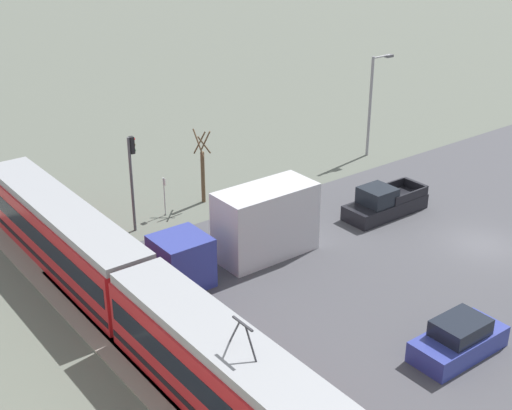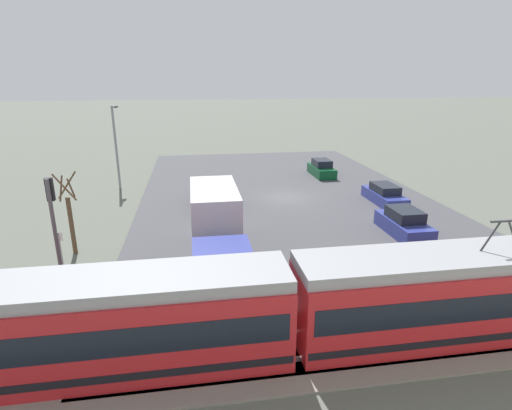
{
  "view_description": "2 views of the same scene",
  "coord_description": "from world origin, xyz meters",
  "px_view_note": "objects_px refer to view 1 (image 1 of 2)",
  "views": [
    {
      "loc": [
        -19.67,
        30.36,
        17.77
      ],
      "look_at": [
        6.19,
        10.6,
        3.08
      ],
      "focal_mm": 50.0,
      "sensor_mm": 36.0,
      "label": 1
    },
    {
      "loc": [
        7.23,
        30.36,
        9.29
      ],
      "look_at": [
        4.09,
        10.65,
        2.94
      ],
      "focal_mm": 28.0,
      "sensor_mm": 36.0,
      "label": 2
    }
  ],
  "objects_px": {
    "no_parking_sign": "(164,193)",
    "street_tree": "(203,170)",
    "light_rail_tram": "(136,298)",
    "pickup_truck": "(384,203)",
    "sedan_car_1": "(459,340)",
    "traffic_light_pole": "(132,171)",
    "street_lamp_near_crossing": "(373,98)",
    "box_truck": "(246,231)"
  },
  "relations": [
    {
      "from": "box_truck",
      "to": "traffic_light_pole",
      "type": "xyz_separation_m",
      "value": [
        6.76,
        2.7,
        1.75
      ]
    },
    {
      "from": "sedan_car_1",
      "to": "no_parking_sign",
      "type": "height_order",
      "value": "no_parking_sign"
    },
    {
      "from": "light_rail_tram",
      "to": "street_tree",
      "type": "distance_m",
      "value": 13.99
    },
    {
      "from": "street_tree",
      "to": "street_lamp_near_crossing",
      "type": "distance_m",
      "value": 14.27
    },
    {
      "from": "light_rail_tram",
      "to": "street_lamp_near_crossing",
      "type": "bearing_deg",
      "value": -68.15
    },
    {
      "from": "pickup_truck",
      "to": "traffic_light_pole",
      "type": "distance_m",
      "value": 14.61
    },
    {
      "from": "street_tree",
      "to": "light_rail_tram",
      "type": "bearing_deg",
      "value": 134.81
    },
    {
      "from": "pickup_truck",
      "to": "sedan_car_1",
      "type": "distance_m",
      "value": 13.61
    },
    {
      "from": "pickup_truck",
      "to": "sedan_car_1",
      "type": "bearing_deg",
      "value": 146.11
    },
    {
      "from": "pickup_truck",
      "to": "street_tree",
      "type": "relative_size",
      "value": 1.15
    },
    {
      "from": "pickup_truck",
      "to": "street_tree",
      "type": "xyz_separation_m",
      "value": [
        8.07,
        7.28,
        1.33
      ]
    },
    {
      "from": "box_truck",
      "to": "light_rail_tram",
      "type": "bearing_deg",
      "value": 106.08
    },
    {
      "from": "pickup_truck",
      "to": "no_parking_sign",
      "type": "distance_m",
      "value": 12.82
    },
    {
      "from": "light_rail_tram",
      "to": "pickup_truck",
      "type": "xyz_separation_m",
      "value": [
        1.79,
        -17.21,
        -0.9
      ]
    },
    {
      "from": "traffic_light_pole",
      "to": "street_lamp_near_crossing",
      "type": "bearing_deg",
      "value": -87.83
    },
    {
      "from": "box_truck",
      "to": "street_lamp_near_crossing",
      "type": "height_order",
      "value": "street_lamp_near_crossing"
    },
    {
      "from": "light_rail_tram",
      "to": "street_tree",
      "type": "xyz_separation_m",
      "value": [
        9.86,
        -9.92,
        0.43
      ]
    },
    {
      "from": "light_rail_tram",
      "to": "no_parking_sign",
      "type": "relative_size",
      "value": 12.94
    },
    {
      "from": "no_parking_sign",
      "to": "street_tree",
      "type": "bearing_deg",
      "value": -85.32
    },
    {
      "from": "street_tree",
      "to": "pickup_truck",
      "type": "bearing_deg",
      "value": -137.92
    },
    {
      "from": "traffic_light_pole",
      "to": "street_lamp_near_crossing",
      "type": "height_order",
      "value": "street_lamp_near_crossing"
    },
    {
      "from": "light_rail_tram",
      "to": "pickup_truck",
      "type": "bearing_deg",
      "value": -84.06
    },
    {
      "from": "no_parking_sign",
      "to": "pickup_truck",
      "type": "bearing_deg",
      "value": -127.73
    },
    {
      "from": "sedan_car_1",
      "to": "traffic_light_pole",
      "type": "relative_size",
      "value": 0.78
    },
    {
      "from": "pickup_truck",
      "to": "street_lamp_near_crossing",
      "type": "distance_m",
      "value": 10.94
    },
    {
      "from": "street_tree",
      "to": "street_lamp_near_crossing",
      "type": "bearing_deg",
      "value": -90.89
    },
    {
      "from": "traffic_light_pole",
      "to": "street_lamp_near_crossing",
      "type": "relative_size",
      "value": 0.77
    },
    {
      "from": "pickup_truck",
      "to": "street_tree",
      "type": "bearing_deg",
      "value": 42.08
    },
    {
      "from": "box_truck",
      "to": "street_lamp_near_crossing",
      "type": "relative_size",
      "value": 1.27
    },
    {
      "from": "street_tree",
      "to": "sedan_car_1",
      "type": "bearing_deg",
      "value": 179.11
    },
    {
      "from": "box_truck",
      "to": "street_tree",
      "type": "height_order",
      "value": "street_tree"
    },
    {
      "from": "pickup_truck",
      "to": "no_parking_sign",
      "type": "xyz_separation_m",
      "value": [
        7.84,
        10.13,
        0.65
      ]
    },
    {
      "from": "sedan_car_1",
      "to": "no_parking_sign",
      "type": "bearing_deg",
      "value": -172.43
    },
    {
      "from": "box_truck",
      "to": "sedan_car_1",
      "type": "distance_m",
      "value": 11.9
    },
    {
      "from": "light_rail_tram",
      "to": "street_tree",
      "type": "bearing_deg",
      "value": -45.19
    },
    {
      "from": "light_rail_tram",
      "to": "sedan_car_1",
      "type": "xyz_separation_m",
      "value": [
        -9.5,
        -9.62,
        -0.93
      ]
    },
    {
      "from": "street_lamp_near_crossing",
      "to": "street_tree",
      "type": "bearing_deg",
      "value": 89.11
    },
    {
      "from": "box_truck",
      "to": "no_parking_sign",
      "type": "distance_m",
      "value": 7.49
    },
    {
      "from": "pickup_truck",
      "to": "sedan_car_1",
      "type": "xyz_separation_m",
      "value": [
        -11.29,
        7.59,
        -0.03
      ]
    },
    {
      "from": "street_lamp_near_crossing",
      "to": "no_parking_sign",
      "type": "distance_m",
      "value": 17.18
    },
    {
      "from": "box_truck",
      "to": "traffic_light_pole",
      "type": "bearing_deg",
      "value": 21.81
    },
    {
      "from": "box_truck",
      "to": "street_lamp_near_crossing",
      "type": "bearing_deg",
      "value": -65.69
    }
  ]
}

